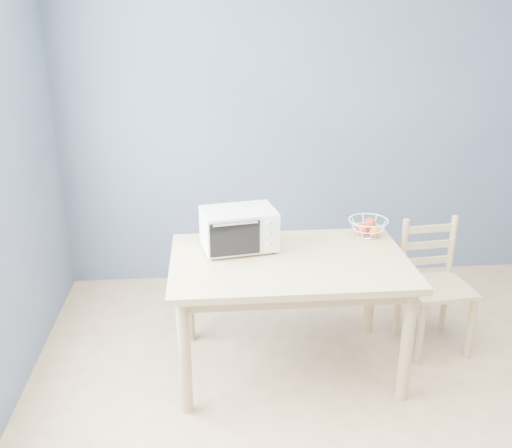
{
  "coord_description": "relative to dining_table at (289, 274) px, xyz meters",
  "views": [
    {
      "loc": [
        -0.86,
        -2.13,
        2.14
      ],
      "look_at": [
        -0.59,
        1.02,
        0.93
      ],
      "focal_mm": 40.0,
      "sensor_mm": 36.0,
      "label": 1
    }
  ],
  "objects": [
    {
      "name": "dining_table",
      "position": [
        0.0,
        0.0,
        0.0
      ],
      "size": [
        1.4,
        0.9,
        0.75
      ],
      "color": "tan",
      "rests_on": "ground"
    },
    {
      "name": "room",
      "position": [
        0.4,
        -0.9,
        0.65
      ],
      "size": [
        4.01,
        4.51,
        2.61
      ],
      "color": "tan",
      "rests_on": "ground"
    },
    {
      "name": "fruit_basket",
      "position": [
        0.55,
        0.31,
        0.17
      ],
      "size": [
        0.27,
        0.27,
        0.13
      ],
      "rotation": [
        0.0,
        0.0,
        0.05
      ],
      "color": "silver",
      "rests_on": "dining_table"
    },
    {
      "name": "dining_chair",
      "position": [
        0.99,
        0.19,
        -0.23
      ],
      "size": [
        0.44,
        0.44,
        0.86
      ],
      "rotation": [
        0.0,
        0.0,
        0.1
      ],
      "color": "tan",
      "rests_on": "ground"
    },
    {
      "name": "toaster_oven",
      "position": [
        -0.3,
        0.17,
        0.24
      ],
      "size": [
        0.48,
        0.39,
        0.26
      ],
      "rotation": [
        0.0,
        0.0,
        0.17
      ],
      "color": "white",
      "rests_on": "dining_table"
    }
  ]
}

